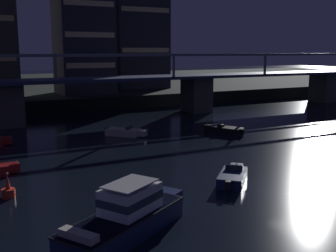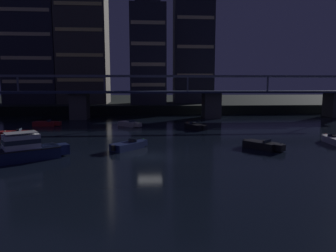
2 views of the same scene
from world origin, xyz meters
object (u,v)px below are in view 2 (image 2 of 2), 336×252
at_px(tower_central, 148,55).
at_px(cabin_cruiser_near_left, 19,150).
at_px(river_bridge, 147,99).
at_px(tower_west_low, 31,47).
at_px(tower_west_tall, 83,44).
at_px(speedboat_far_right, 46,124).
at_px(speedboat_mid_right, 129,124).
at_px(speedboat_near_right, 335,140).
at_px(speedboat_mid_left, 195,126).
at_px(tower_east_tall, 193,34).
at_px(speedboat_far_left, 129,146).
at_px(channel_buoy, 5,140).
at_px(speedboat_mid_center, 16,134).
at_px(speedboat_far_center, 262,145).

height_order(tower_central, cabin_cruiser_near_left, tower_central).
distance_m(river_bridge, tower_west_low, 38.81).
xyz_separation_m(tower_west_tall, speedboat_far_right, (-1.11, -32.27, -17.95)).
bearing_deg(cabin_cruiser_near_left, speedboat_mid_right, 68.87).
distance_m(speedboat_near_right, speedboat_mid_left, 21.15).
distance_m(tower_west_tall, tower_central, 18.47).
relative_size(tower_west_low, speedboat_mid_right, 6.95).
bearing_deg(speedboat_mid_right, tower_east_tall, 64.41).
height_order(tower_west_low, tower_west_tall, tower_west_tall).
bearing_deg(speedboat_mid_left, tower_central, 102.42).
bearing_deg(tower_central, speedboat_far_left, -93.44).
bearing_deg(channel_buoy, speedboat_mid_center, 100.36).
distance_m(tower_west_low, speedboat_far_right, 37.78).
height_order(speedboat_mid_center, speedboat_far_left, same).
relative_size(river_bridge, speedboat_mid_right, 21.08).
distance_m(tower_west_tall, tower_east_tall, 30.93).
bearing_deg(speedboat_far_right, speedboat_mid_left, -12.33).
xyz_separation_m(river_bridge, speedboat_mid_left, (8.02, -17.22, -3.86)).
relative_size(speedboat_mid_left, speedboat_mid_right, 1.13).
xyz_separation_m(tower_west_tall, cabin_cruiser_near_left, (4.26, -58.64, -17.31)).
xyz_separation_m(river_bridge, cabin_cruiser_near_left, (-12.78, -37.87, -3.22)).
distance_m(river_bridge, cabin_cruiser_near_left, 40.10).
relative_size(speedboat_mid_right, channel_buoy, 2.50).
distance_m(speedboat_mid_center, speedboat_far_right, 11.50).
xyz_separation_m(cabin_cruiser_near_left, speedboat_mid_center, (-6.17, 14.90, -0.64)).
xyz_separation_m(tower_west_low, speedboat_mid_center, (11.71, -42.84, -16.93)).
relative_size(tower_west_tall, speedboat_far_right, 6.24).
height_order(river_bridge, speedboat_mid_right, river_bridge).
xyz_separation_m(tower_central, speedboat_mid_right, (-3.81, -29.43, -14.81)).
relative_size(tower_west_tall, speedboat_far_center, 6.96).
height_order(speedboat_mid_right, speedboat_far_right, same).
xyz_separation_m(river_bridge, speedboat_far_right, (-18.16, -11.50, -3.86)).
relative_size(cabin_cruiser_near_left, speedboat_mid_left, 1.80).
height_order(tower_west_tall, speedboat_mid_center, tower_west_tall).
distance_m(river_bridge, tower_west_tall, 30.34).
xyz_separation_m(cabin_cruiser_near_left, speedboat_far_center, (25.93, 3.87, -0.64)).
relative_size(tower_west_tall, tower_east_tall, 0.83).
relative_size(tower_central, speedboat_far_left, 5.95).
relative_size(speedboat_near_right, channel_buoy, 2.97).
bearing_deg(speedboat_mid_center, cabin_cruiser_near_left, -67.49).
height_order(speedboat_mid_right, channel_buoy, channel_buoy).
bearing_deg(channel_buoy, tower_east_tall, 58.31).
xyz_separation_m(speedboat_mid_left, speedboat_far_left, (-10.38, -15.90, 0.00)).
relative_size(river_bridge, speedboat_far_left, 20.93).
bearing_deg(speedboat_mid_center, speedboat_mid_right, 32.18).
height_order(tower_west_low, tower_east_tall, tower_east_tall).
distance_m(speedboat_mid_right, speedboat_far_center, 26.57).
height_order(speedboat_mid_left, speedboat_mid_right, same).
xyz_separation_m(speedboat_mid_center, channel_buoy, (1.09, -5.95, 0.06)).
distance_m(tower_west_low, cabin_cruiser_near_left, 62.61).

